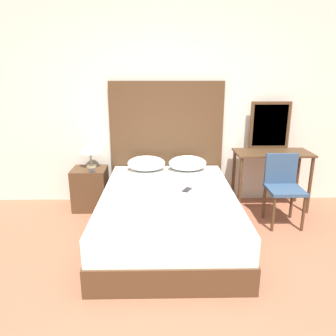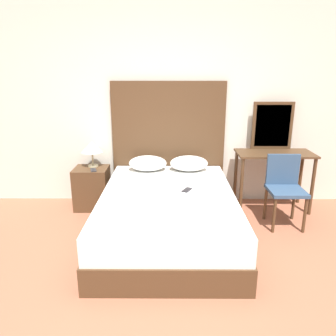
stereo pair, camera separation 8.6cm
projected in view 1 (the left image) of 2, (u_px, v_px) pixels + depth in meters
name	position (u px, v px, depth m)	size (l,w,h in m)	color
ground_plane	(164.00, 320.00, 2.47)	(16.00, 16.00, 0.00)	#9E5B42
wall_back	(162.00, 105.00, 4.44)	(10.00, 0.06, 2.70)	silver
bed	(168.00, 215.00, 3.64)	(1.46, 2.12, 0.53)	#4C331E
headboard	(167.00, 144.00, 4.51)	(1.53, 0.05, 1.67)	#4C331E
pillow_left	(146.00, 163.00, 4.32)	(0.50, 0.36, 0.20)	white
pillow_right	(188.00, 163.00, 4.33)	(0.50, 0.36, 0.20)	white
phone_on_bed	(187.00, 190.00, 3.64)	(0.13, 0.17, 0.01)	#232328
nightstand	(90.00, 189.00, 4.40)	(0.45, 0.40, 0.56)	#4C331E
table_lamp	(90.00, 148.00, 4.32)	(0.30, 0.30, 0.35)	tan
phone_on_nightstand	(92.00, 171.00, 4.23)	(0.11, 0.16, 0.01)	#232328
vanity_desk	(272.00, 162.00, 4.32)	(0.99, 0.48, 0.78)	#4C331E
vanity_mirror	(270.00, 125.00, 4.40)	(0.54, 0.03, 0.63)	#4C331E
chair	(283.00, 184.00, 3.94)	(0.41, 0.42, 0.84)	#334C6B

